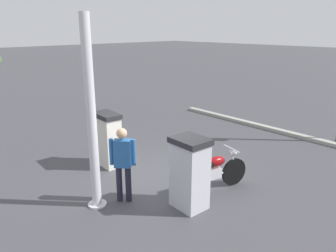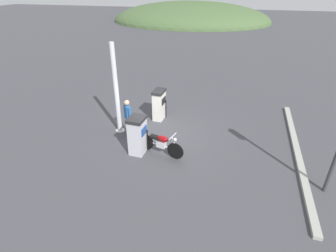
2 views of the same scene
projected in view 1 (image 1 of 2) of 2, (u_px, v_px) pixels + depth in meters
The scene contains 7 objects.
ground_plane at pixel (157, 178), 8.36m from camera, with size 120.00×120.00×0.00m, color #424247.
fuel_pump_near at pixel (190, 173), 6.80m from camera, with size 0.69×0.79×1.55m.
fuel_pump_far at pixel (108, 139), 8.91m from camera, with size 0.58×0.85×1.49m.
motorcycle_near_pump at pixel (212, 172), 7.56m from camera, with size 1.96×0.76×0.98m.
attendant_person at pixel (123, 160), 6.98m from camera, with size 0.45×0.48×1.68m.
canopy_support_pole at pixel (91, 120), 6.52m from camera, with size 0.40×0.40×3.96m.
road_edge_kerb at pixel (272, 129), 12.11m from camera, with size 0.50×8.48×0.12m.
Camera 1 is at (-5.04, -5.71, 3.69)m, focal length 35.03 mm.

